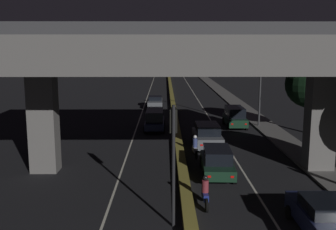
{
  "coord_description": "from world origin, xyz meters",
  "views": [
    {
      "loc": [
        -1.03,
        -10.4,
        7.37
      ],
      "look_at": [
        -0.75,
        24.22,
        1.37
      ],
      "focal_mm": 42.0,
      "sensor_mm": 36.0,
      "label": 1
    }
  ],
  "objects_px": {
    "motorcycle_blue_filtering_near": "(205,193)",
    "motorcycle_white_filtering_mid": "(195,148)",
    "car_dark_blue_lead": "(324,216)",
    "car_grey_third": "(207,135)",
    "car_dark_green_fourth": "(235,117)",
    "street_lamp": "(257,74)",
    "car_dark_blue_lead_oncoming": "(155,119)",
    "car_grey_second_oncoming": "(155,102)",
    "traffic_light_left_of_median": "(173,145)",
    "car_dark_green_second": "(217,161)"
  },
  "relations": [
    {
      "from": "motorcycle_blue_filtering_near",
      "to": "motorcycle_white_filtering_mid",
      "type": "bearing_deg",
      "value": -2.19
    },
    {
      "from": "motorcycle_blue_filtering_near",
      "to": "motorcycle_white_filtering_mid",
      "type": "distance_m",
      "value": 8.51
    },
    {
      "from": "car_dark_blue_lead",
      "to": "car_grey_third",
      "type": "bearing_deg",
      "value": 13.21
    },
    {
      "from": "car_dark_blue_lead",
      "to": "car_dark_green_fourth",
      "type": "bearing_deg",
      "value": -0.23
    },
    {
      "from": "street_lamp",
      "to": "car_grey_third",
      "type": "xyz_separation_m",
      "value": [
        -5.27,
        -7.58,
        -4.02
      ]
    },
    {
      "from": "car_dark_blue_lead_oncoming",
      "to": "car_grey_second_oncoming",
      "type": "xyz_separation_m",
      "value": [
        -0.27,
        13.22,
        -0.23
      ]
    },
    {
      "from": "traffic_light_left_of_median",
      "to": "car_dark_blue_lead",
      "type": "distance_m",
      "value": 6.59
    },
    {
      "from": "car_dark_blue_lead",
      "to": "car_grey_second_oncoming",
      "type": "xyz_separation_m",
      "value": [
        -7.47,
        33.37,
        -0.04
      ]
    },
    {
      "from": "car_dark_green_fourth",
      "to": "motorcycle_blue_filtering_near",
      "type": "distance_m",
      "value": 19.1
    },
    {
      "from": "car_grey_third",
      "to": "motorcycle_blue_filtering_near",
      "type": "relative_size",
      "value": 2.26
    },
    {
      "from": "car_dark_blue_lead",
      "to": "motorcycle_white_filtering_mid",
      "type": "height_order",
      "value": "car_dark_blue_lead"
    },
    {
      "from": "car_dark_green_second",
      "to": "car_grey_third",
      "type": "xyz_separation_m",
      "value": [
        0.11,
        6.44,
        0.06
      ]
    },
    {
      "from": "car_dark_green_fourth",
      "to": "car_dark_blue_lead_oncoming",
      "type": "distance_m",
      "value": 7.53
    },
    {
      "from": "street_lamp",
      "to": "car_grey_second_oncoming",
      "type": "distance_m",
      "value": 15.9
    },
    {
      "from": "car_grey_third",
      "to": "motorcycle_blue_filtering_near",
      "type": "xyz_separation_m",
      "value": [
        -1.27,
        -11.02,
        -0.27
      ]
    },
    {
      "from": "car_grey_second_oncoming",
      "to": "motorcycle_blue_filtering_near",
      "type": "height_order",
      "value": "motorcycle_blue_filtering_near"
    },
    {
      "from": "car_dark_blue_lead_oncoming",
      "to": "car_grey_third",
      "type": "bearing_deg",
      "value": 32.76
    },
    {
      "from": "car_dark_blue_lead",
      "to": "motorcycle_white_filtering_mid",
      "type": "xyz_separation_m",
      "value": [
        -4.24,
        11.32,
        -0.14
      ]
    },
    {
      "from": "street_lamp",
      "to": "car_dark_blue_lead_oncoming",
      "type": "xyz_separation_m",
      "value": [
        -9.33,
        -1.26,
        -3.97
      ]
    },
    {
      "from": "car_dark_blue_lead",
      "to": "motorcycle_blue_filtering_near",
      "type": "bearing_deg",
      "value": 57.86
    },
    {
      "from": "car_dark_green_second",
      "to": "motorcycle_blue_filtering_near",
      "type": "xyz_separation_m",
      "value": [
        -1.16,
        -4.58,
        -0.21
      ]
    },
    {
      "from": "car_dark_green_second",
      "to": "car_dark_blue_lead",
      "type": "bearing_deg",
      "value": -153.72
    },
    {
      "from": "car_dark_blue_lead_oncoming",
      "to": "motorcycle_white_filtering_mid",
      "type": "height_order",
      "value": "car_dark_blue_lead_oncoming"
    },
    {
      "from": "traffic_light_left_of_median",
      "to": "car_dark_blue_lead_oncoming",
      "type": "xyz_separation_m",
      "value": [
        -1.26,
        19.33,
        -2.53
      ]
    },
    {
      "from": "car_grey_second_oncoming",
      "to": "car_dark_green_fourth",
      "type": "bearing_deg",
      "value": 32.42
    },
    {
      "from": "car_dark_green_fourth",
      "to": "motorcycle_white_filtering_mid",
      "type": "xyz_separation_m",
      "value": [
        -4.47,
        -10.01,
        -0.36
      ]
    },
    {
      "from": "car_dark_green_second",
      "to": "car_grey_second_oncoming",
      "type": "height_order",
      "value": "car_dark_green_second"
    },
    {
      "from": "car_dark_green_second",
      "to": "car_dark_green_fourth",
      "type": "height_order",
      "value": "car_dark_green_fourth"
    },
    {
      "from": "car_dark_green_second",
      "to": "car_grey_second_oncoming",
      "type": "relative_size",
      "value": 0.96
    },
    {
      "from": "car_dark_blue_lead_oncoming",
      "to": "traffic_light_left_of_median",
      "type": "bearing_deg",
      "value": 3.79
    },
    {
      "from": "car_dark_blue_lead_oncoming",
      "to": "motorcycle_blue_filtering_near",
      "type": "relative_size",
      "value": 2.36
    },
    {
      "from": "car_grey_third",
      "to": "motorcycle_blue_filtering_near",
      "type": "height_order",
      "value": "car_grey_third"
    },
    {
      "from": "car_dark_green_second",
      "to": "car_dark_blue_lead_oncoming",
      "type": "height_order",
      "value": "car_dark_blue_lead_oncoming"
    },
    {
      "from": "street_lamp",
      "to": "car_grey_second_oncoming",
      "type": "bearing_deg",
      "value": 128.74
    },
    {
      "from": "traffic_light_left_of_median",
      "to": "car_dark_green_fourth",
      "type": "bearing_deg",
      "value": 73.25
    },
    {
      "from": "car_dark_green_second",
      "to": "car_grey_second_oncoming",
      "type": "xyz_separation_m",
      "value": [
        -4.21,
        25.98,
        -0.12
      ]
    },
    {
      "from": "car_grey_third",
      "to": "car_dark_green_fourth",
      "type": "relative_size",
      "value": 1.04
    },
    {
      "from": "car_dark_blue_lead_oncoming",
      "to": "motorcycle_white_filtering_mid",
      "type": "distance_m",
      "value": 9.32
    },
    {
      "from": "street_lamp",
      "to": "car_dark_blue_lead",
      "type": "distance_m",
      "value": 21.92
    },
    {
      "from": "car_dark_blue_lead",
      "to": "motorcycle_white_filtering_mid",
      "type": "bearing_deg",
      "value": 20.93
    },
    {
      "from": "car_grey_third",
      "to": "street_lamp",
      "type": "bearing_deg",
      "value": -35.72
    },
    {
      "from": "street_lamp",
      "to": "car_dark_green_second",
      "type": "relative_size",
      "value": 1.81
    },
    {
      "from": "car_dark_blue_lead",
      "to": "car_dark_blue_lead_oncoming",
      "type": "xyz_separation_m",
      "value": [
        -7.21,
        20.15,
        0.19
      ]
    },
    {
      "from": "car_dark_blue_lead",
      "to": "car_dark_green_fourth",
      "type": "relative_size",
      "value": 0.97
    },
    {
      "from": "car_dark_green_second",
      "to": "motorcycle_white_filtering_mid",
      "type": "distance_m",
      "value": 4.06
    },
    {
      "from": "traffic_light_left_of_median",
      "to": "car_dark_blue_lead",
      "type": "xyz_separation_m",
      "value": [
        5.95,
        -0.83,
        -2.71
      ]
    },
    {
      "from": "car_dark_green_second",
      "to": "car_grey_third",
      "type": "bearing_deg",
      "value": 1.5
    },
    {
      "from": "car_dark_blue_lead_oncoming",
      "to": "car_grey_second_oncoming",
      "type": "height_order",
      "value": "car_dark_blue_lead_oncoming"
    },
    {
      "from": "traffic_light_left_of_median",
      "to": "car_dark_green_fourth",
      "type": "distance_m",
      "value": 21.56
    },
    {
      "from": "traffic_light_left_of_median",
      "to": "motorcycle_blue_filtering_near",
      "type": "height_order",
      "value": "traffic_light_left_of_median"
    }
  ]
}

